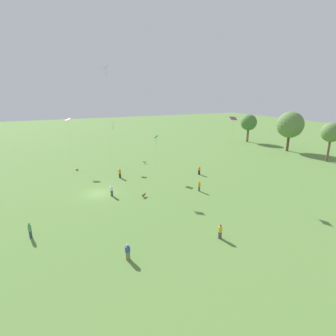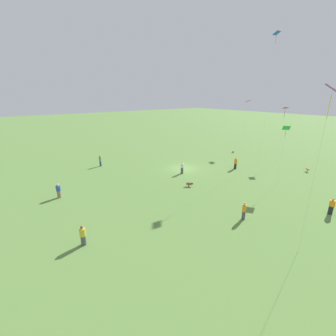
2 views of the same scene
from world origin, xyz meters
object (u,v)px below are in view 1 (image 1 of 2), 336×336
at_px(person_2, 128,252).
at_px(kite_2, 106,74).
at_px(person_1, 112,191).
at_px(dog_0, 144,162).
at_px(kite_0, 68,121).
at_px(person_3, 120,173).
at_px(kite_1, 233,121).
at_px(person_6, 199,186).
at_px(kite_3, 113,125).
at_px(kite_4, 156,138).
at_px(picnic_bag_0, 77,169).
at_px(dog_1, 144,195).
at_px(person_0, 220,231).
at_px(person_4, 30,230).
at_px(person_5, 199,170).

xyz_separation_m(person_2, kite_2, (-30.34, 5.52, 17.13)).
xyz_separation_m(person_1, dog_0, (-15.14, 10.52, -0.45)).
height_order(person_1, dog_0, person_1).
bearing_deg(person_2, person_1, 7.37).
xyz_separation_m(kite_0, kite_2, (5.33, 7.05, 8.62)).
relative_size(person_1, dog_0, 2.59).
relative_size(person_3, kite_1, 0.16).
bearing_deg(person_6, kite_3, 173.92).
bearing_deg(person_6, kite_4, 166.58).
distance_m(kite_1, kite_4, 14.60).
bearing_deg(picnic_bag_0, dog_1, 22.06).
bearing_deg(person_3, person_6, -93.23).
xyz_separation_m(kite_2, picnic_bag_0, (-1.50, -6.60, -17.74)).
height_order(kite_2, kite_4, kite_2).
distance_m(dog_1, picnic_bag_0, 19.81).
xyz_separation_m(kite_3, picnic_bag_0, (1.58, -8.01, -8.18)).
height_order(person_0, kite_4, kite_4).
height_order(person_4, kite_0, kite_0).
bearing_deg(kite_2, person_4, 21.38).
distance_m(kite_4, dog_1, 13.08).
bearing_deg(person_5, kite_4, -77.03).
distance_m(person_3, kite_0, 16.20).
height_order(person_2, person_3, person_3).
bearing_deg(kite_3, person_4, 47.06).
bearing_deg(picnic_bag_0, person_2, 1.95).
bearing_deg(kite_1, dog_1, 103.34).
bearing_deg(kite_1, dog_0, 42.52).
relative_size(person_2, dog_1, 2.14).
bearing_deg(kite_1, person_6, 103.88).
distance_m(kite_3, kite_4, 11.68).
height_order(kite_1, kite_3, kite_1).
height_order(kite_1, dog_0, kite_1).
height_order(person_6, picnic_bag_0, person_6).
distance_m(person_6, dog_1, 8.72).
height_order(person_3, kite_1, kite_1).
xyz_separation_m(person_3, kite_0, (-11.96, -6.97, 8.41)).
height_order(kite_1, kite_2, kite_2).
distance_m(dog_0, picnic_bag_0, 13.80).
bearing_deg(kite_0, person_0, 53.70).
distance_m(person_4, kite_2, 31.36).
height_order(kite_3, kite_4, kite_3).
bearing_deg(person_6, person_0, -48.70).
relative_size(person_2, person_4, 0.92).
bearing_deg(kite_1, kite_3, 52.73).
bearing_deg(picnic_bag_0, person_4, -16.78).
distance_m(person_4, person_5, 29.98).
height_order(kite_2, kite_3, kite_2).
bearing_deg(person_3, kite_0, 77.59).
distance_m(person_5, kite_3, 20.16).
xyz_separation_m(kite_2, kite_3, (-3.09, 1.41, -9.55)).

